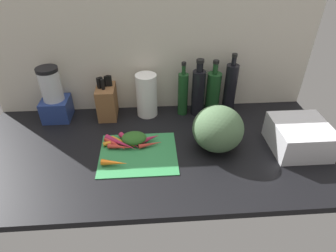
% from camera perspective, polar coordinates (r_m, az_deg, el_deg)
% --- Properties ---
extents(ground_plane, '(1.70, 0.80, 0.03)m').
position_cam_1_polar(ground_plane, '(1.35, -2.33, -4.74)').
color(ground_plane, black).
extents(wall_back, '(1.70, 0.03, 0.60)m').
position_cam_1_polar(wall_back, '(1.52, -3.15, 13.94)').
color(wall_back, beige).
rests_on(wall_back, ground_plane).
extents(cutting_board, '(0.35, 0.30, 0.01)m').
position_cam_1_polar(cutting_board, '(1.30, -6.01, -5.52)').
color(cutting_board, '#338C4C').
rests_on(cutting_board, ground_plane).
extents(carrot_0, '(0.11, 0.05, 0.02)m').
position_cam_1_polar(carrot_0, '(1.36, -10.68, -3.16)').
color(carrot_0, orange).
rests_on(carrot_0, cutting_board).
extents(carrot_1, '(0.11, 0.04, 0.03)m').
position_cam_1_polar(carrot_1, '(1.24, -10.80, -7.30)').
color(carrot_1, orange).
rests_on(carrot_1, cutting_board).
extents(carrot_2, '(0.11, 0.10, 0.02)m').
position_cam_1_polar(carrot_2, '(1.35, -10.57, -3.64)').
color(carrot_2, red).
rests_on(carrot_2, cutting_board).
extents(carrot_3, '(0.11, 0.05, 0.02)m').
position_cam_1_polar(carrot_3, '(1.32, -3.51, -3.80)').
color(carrot_3, red).
rests_on(carrot_3, cutting_board).
extents(carrot_4, '(0.13, 0.10, 0.02)m').
position_cam_1_polar(carrot_4, '(1.35, -8.94, -3.28)').
color(carrot_4, orange).
rests_on(carrot_4, cutting_board).
extents(carrot_5, '(0.16, 0.13, 0.03)m').
position_cam_1_polar(carrot_5, '(1.34, -9.50, -3.43)').
color(carrot_5, '#B2264C').
rests_on(carrot_5, cutting_board).
extents(carrot_6, '(0.12, 0.05, 0.02)m').
position_cam_1_polar(carrot_6, '(1.33, -9.64, -4.17)').
color(carrot_6, red).
rests_on(carrot_6, cutting_board).
extents(carrot_7, '(0.11, 0.07, 0.03)m').
position_cam_1_polar(carrot_7, '(1.35, -3.80, -2.54)').
color(carrot_7, '#B2264C').
rests_on(carrot_7, cutting_board).
extents(carrot_8, '(0.11, 0.13, 0.03)m').
position_cam_1_polar(carrot_8, '(1.35, -7.80, -3.00)').
color(carrot_8, '#B2264C').
rests_on(carrot_8, cutting_board).
extents(carrot_greens_pile, '(0.12, 0.09, 0.05)m').
position_cam_1_polar(carrot_greens_pile, '(1.35, -6.87, -2.44)').
color(carrot_greens_pile, '#2D6023').
rests_on(carrot_greens_pile, cutting_board).
extents(winter_squash, '(0.23, 0.23, 0.21)m').
position_cam_1_polar(winter_squash, '(1.30, 10.03, -0.54)').
color(winter_squash, '#4C6B47').
rests_on(winter_squash, ground_plane).
extents(knife_block, '(0.10, 0.15, 0.23)m').
position_cam_1_polar(knife_block, '(1.55, -12.21, 4.96)').
color(knife_block, brown).
rests_on(knife_block, ground_plane).
extents(blender_appliance, '(0.14, 0.14, 0.29)m').
position_cam_1_polar(blender_appliance, '(1.59, -22.02, 5.32)').
color(blender_appliance, navy).
rests_on(blender_appliance, ground_plane).
extents(paper_towel_roll, '(0.11, 0.11, 0.23)m').
position_cam_1_polar(paper_towel_roll, '(1.52, -4.33, 6.20)').
color(paper_towel_roll, white).
rests_on(paper_towel_roll, ground_plane).
extents(bottle_0, '(0.05, 0.05, 0.30)m').
position_cam_1_polar(bottle_0, '(1.52, 3.02, 6.58)').
color(bottle_0, '#19421E').
rests_on(bottle_0, ground_plane).
extents(bottle_1, '(0.07, 0.07, 0.31)m').
position_cam_1_polar(bottle_1, '(1.52, 6.11, 6.93)').
color(bottle_1, black).
rests_on(bottle_1, ground_plane).
extents(bottle_2, '(0.08, 0.08, 0.30)m').
position_cam_1_polar(bottle_2, '(1.55, 9.06, 6.74)').
color(bottle_2, '#19421E').
rests_on(bottle_2, ground_plane).
extents(bottle_3, '(0.07, 0.07, 0.33)m').
position_cam_1_polar(bottle_3, '(1.57, 12.42, 7.51)').
color(bottle_3, black).
rests_on(bottle_3, ground_plane).
extents(dish_rack, '(0.24, 0.25, 0.13)m').
position_cam_1_polar(dish_rack, '(1.43, 24.94, -1.92)').
color(dish_rack, silver).
rests_on(dish_rack, ground_plane).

